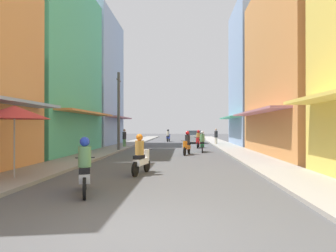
% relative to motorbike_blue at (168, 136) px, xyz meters
% --- Properties ---
extents(ground_plane, '(108.90, 108.90, 0.00)m').
position_rel_motorbike_blue_xyz_m(ground_plane, '(1.08, -10.71, -0.70)').
color(ground_plane, '#4C4C4F').
extents(sidewalk_left, '(2.19, 57.50, 0.12)m').
position_rel_motorbike_blue_xyz_m(sidewalk_left, '(-3.82, -10.71, -0.64)').
color(sidewalk_left, gray).
rests_on(sidewalk_left, ground).
extents(sidewalk_right, '(2.19, 57.50, 0.12)m').
position_rel_motorbike_blue_xyz_m(sidewalk_right, '(5.98, -10.71, -0.64)').
color(sidewalk_right, '#9E9991').
rests_on(sidewalk_right, ground).
extents(building_left_mid, '(7.05, 9.50, 11.84)m').
position_rel_motorbike_blue_xyz_m(building_left_mid, '(-7.91, -17.26, 5.21)').
color(building_left_mid, '#4CB28C').
rests_on(building_left_mid, ground).
extents(building_left_far, '(7.05, 8.19, 12.92)m').
position_rel_motorbike_blue_xyz_m(building_left_far, '(-7.91, -7.83, 5.75)').
color(building_left_far, '#8CA5CC').
rests_on(building_left_far, ground).
extents(building_right_mid, '(7.05, 11.32, 11.51)m').
position_rel_motorbike_blue_xyz_m(building_right_mid, '(10.06, -17.62, 5.05)').
color(building_right_mid, '#D88C4C').
rests_on(building_right_mid, ground).
extents(building_right_far, '(7.05, 8.04, 13.99)m').
position_rel_motorbike_blue_xyz_m(building_right_far, '(10.06, -7.13, 6.28)').
color(building_right_far, '#8CA5CC').
rests_on(building_right_far, ground).
extents(motorbike_blue, '(0.55, 1.81, 1.58)m').
position_rel_motorbike_blue_xyz_m(motorbike_blue, '(0.00, 0.00, 0.00)').
color(motorbike_blue, black).
rests_on(motorbike_blue, ground).
extents(motorbike_silver, '(0.75, 1.74, 1.58)m').
position_rel_motorbike_blue_xyz_m(motorbike_silver, '(-0.70, -28.70, 0.00)').
color(motorbike_silver, black).
rests_on(motorbike_silver, ground).
extents(motorbike_green, '(0.55, 1.81, 1.58)m').
position_rel_motorbike_blue_xyz_m(motorbike_green, '(3.34, -15.09, 0.00)').
color(motorbike_green, black).
rests_on(motorbike_green, ground).
extents(motorbike_white, '(0.64, 1.78, 1.58)m').
position_rel_motorbike_blue_xyz_m(motorbike_white, '(0.34, -25.28, 0.00)').
color(motorbike_white, black).
rests_on(motorbike_white, ground).
extents(motorbike_red, '(0.55, 1.80, 1.58)m').
position_rel_motorbike_blue_xyz_m(motorbike_red, '(3.25, -10.77, 0.00)').
color(motorbike_red, black).
rests_on(motorbike_red, ground).
extents(motorbike_orange, '(0.65, 1.78, 1.58)m').
position_rel_motorbike_blue_xyz_m(motorbike_orange, '(2.20, -17.12, 0.00)').
color(motorbike_orange, black).
rests_on(motorbike_orange, ground).
extents(parked_car, '(2.04, 4.21, 1.45)m').
position_rel_motorbike_blue_xyz_m(parked_car, '(3.21, -2.91, 0.04)').
color(parked_car, silver).
rests_on(parked_car, ground).
extents(pedestrian_midway, '(0.34, 0.34, 1.69)m').
position_rel_motorbike_blue_xyz_m(pedestrian_midway, '(5.29, -6.49, 0.14)').
color(pedestrian_midway, beige).
rests_on(pedestrian_midway, ground).
extents(pedestrian_crossing, '(0.34, 0.34, 1.67)m').
position_rel_motorbike_blue_xyz_m(pedestrian_crossing, '(-3.29, -11.06, 0.13)').
color(pedestrian_crossing, '#598C59').
rests_on(pedestrian_crossing, ground).
extents(vendor_umbrella, '(2.31, 2.31, 2.57)m').
position_rel_motorbike_blue_xyz_m(vendor_umbrella, '(-3.71, -27.01, 1.64)').
color(vendor_umbrella, '#99999E').
rests_on(vendor_umbrella, ground).
extents(utility_pole, '(0.20, 1.20, 6.02)m').
position_rel_motorbike_blue_xyz_m(utility_pole, '(-2.98, -14.64, 2.38)').
color(utility_pole, '#4C4C4F').
rests_on(utility_pole, ground).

